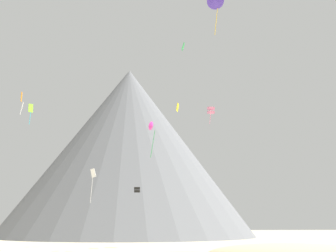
% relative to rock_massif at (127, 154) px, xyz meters
% --- Properties ---
extents(rock_massif, '(98.75, 98.75, 49.40)m').
position_rel_rock_massif_xyz_m(rock_massif, '(0.00, 0.00, 0.00)').
color(rock_massif, slate).
rests_on(rock_massif, ground_plane).
extents(kite_white_low, '(1.11, 0.59, 6.03)m').
position_rel_rock_massif_xyz_m(kite_white_low, '(-5.62, -52.10, -11.91)').
color(kite_white_low, white).
extents(kite_pink_mid, '(1.23, 1.28, 3.17)m').
position_rel_rock_massif_xyz_m(kite_pink_mid, '(15.03, -55.83, -0.20)').
color(kite_pink_mid, pink).
extents(kite_orange_mid, '(0.38, 0.65, 3.24)m').
position_rel_rock_massif_xyz_m(kite_orange_mid, '(-14.22, -70.92, -3.03)').
color(kite_orange_mid, orange).
extents(kite_black_low, '(1.01, 1.04, 0.95)m').
position_rel_rock_massif_xyz_m(kite_black_low, '(2.12, -57.76, -14.41)').
color(kite_black_low, black).
extents(kite_indigo_high, '(2.39, 1.44, 6.00)m').
position_rel_rock_massif_xyz_m(kite_indigo_high, '(11.85, -77.70, 9.31)').
color(kite_indigo_high, '#5138B2').
extents(kite_green_high, '(0.73, 1.10, 1.42)m').
position_rel_rock_massif_xyz_m(kite_green_high, '(10.43, -53.67, 12.58)').
color(kite_green_high, green).
extents(kite_lime_mid, '(0.64, 0.76, 3.44)m').
position_rel_rock_massif_xyz_m(kite_lime_mid, '(-15.64, -58.73, -1.46)').
color(kite_lime_mid, '#8CD133').
extents(kite_magenta_mid, '(1.30, 1.53, 5.57)m').
position_rel_rock_massif_xyz_m(kite_magenta_mid, '(4.13, -64.52, -5.21)').
color(kite_magenta_mid, '#D1339E').
extents(kite_yellow_mid, '(0.55, 0.86, 1.36)m').
position_rel_rock_massif_xyz_m(kite_yellow_mid, '(7.92, -66.46, -2.53)').
color(kite_yellow_mid, yellow).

